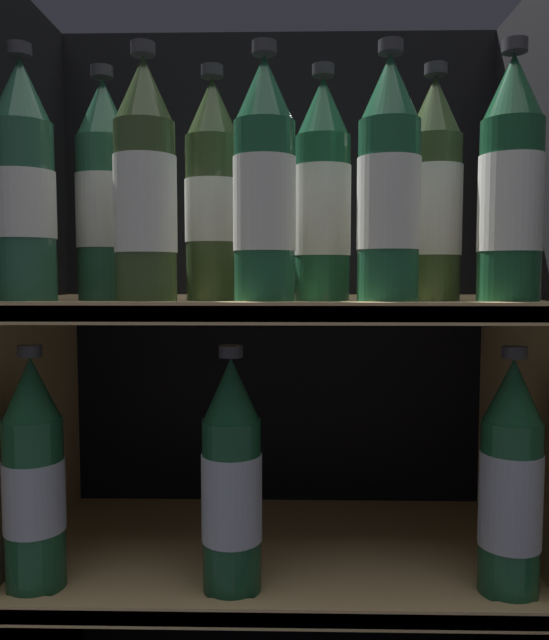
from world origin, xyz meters
TOP-DOWN VIEW (x-y plane):
  - fridge_back_wall at (0.00, 0.36)m, footprint 0.74×0.02m
  - fridge_side_left at (-0.36, 0.18)m, footprint 0.02×0.39m
  - fridge_side_right at (0.36, 0.18)m, footprint 0.02×0.39m
  - shelf_lower at (0.00, 0.17)m, footprint 0.70×0.35m
  - shelf_upper at (0.00, 0.17)m, footprint 0.70×0.35m
  - bottle_upper_front_0 at (-0.29, 0.05)m, footprint 0.07×0.07m
  - bottle_upper_front_1 at (-0.15, 0.05)m, footprint 0.07×0.07m
  - bottle_upper_front_2 at (-0.01, 0.05)m, footprint 0.07×0.07m
  - bottle_upper_front_3 at (0.13, 0.05)m, footprint 0.07×0.07m
  - bottle_upper_front_4 at (0.27, 0.05)m, footprint 0.07×0.07m
  - bottle_upper_back_0 at (-0.22, 0.13)m, footprint 0.07×0.07m
  - bottle_upper_back_1 at (-0.08, 0.13)m, footprint 0.07×0.07m
  - bottle_upper_back_2 at (0.06, 0.13)m, footprint 0.07×0.07m
  - bottle_upper_back_3 at (0.20, 0.13)m, footprint 0.07×0.07m
  - bottle_lower_front_0 at (-0.29, 0.05)m, footprint 0.07×0.07m
  - bottle_lower_front_1 at (-0.05, 0.05)m, footprint 0.07×0.07m
  - bottle_lower_front_2 at (0.28, 0.05)m, footprint 0.07×0.07m

SIDE VIEW (x-z plane):
  - shelf_lower at x=0.00m, z-range 0.08..0.36m
  - bottle_lower_front_2 at x=0.28m, z-range 0.26..0.56m
  - bottle_lower_front_1 at x=-0.05m, z-range 0.26..0.56m
  - bottle_lower_front_0 at x=-0.29m, z-range 0.26..0.56m
  - shelf_upper at x=0.00m, z-range 0.14..0.77m
  - fridge_back_wall at x=0.00m, z-range 0.00..1.05m
  - fridge_side_left at x=-0.36m, z-range 0.00..1.05m
  - fridge_side_right at x=0.36m, z-range 0.00..1.05m
  - bottle_upper_back_2 at x=0.06m, z-range 0.61..0.91m
  - bottle_upper_back_3 at x=0.20m, z-range 0.61..0.91m
  - bottle_upper_front_1 at x=-0.15m, z-range 0.61..0.91m
  - bottle_upper_front_4 at x=0.27m, z-range 0.61..0.91m
  - bottle_upper_front_2 at x=-0.01m, z-range 0.61..0.91m
  - bottle_upper_front_3 at x=0.13m, z-range 0.61..0.91m
  - bottle_upper_back_0 at x=-0.22m, z-range 0.61..0.91m
  - bottle_upper_back_1 at x=-0.08m, z-range 0.61..0.91m
  - bottle_upper_front_0 at x=-0.29m, z-range 0.61..0.91m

